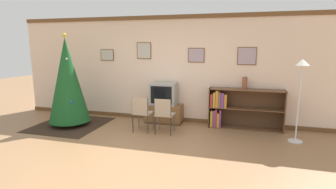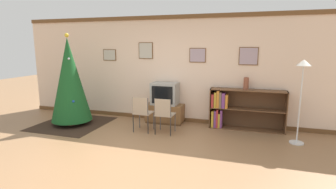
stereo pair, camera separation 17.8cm
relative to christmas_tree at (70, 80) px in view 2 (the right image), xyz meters
The scene contains 11 objects.
ground_plane 2.96m from the christmas_tree, 32.46° to the right, with size 24.00×24.00×0.00m, color #936B47.
wall_back 2.57m from the christmas_tree, 25.52° to the left, with size 8.65×0.11×2.70m.
area_rug 1.12m from the christmas_tree, 134.25° to the right, with size 1.63×1.72×0.01m.
christmas_tree is the anchor object (origin of this frame).
tv_console 2.50m from the christmas_tree, 20.40° to the left, with size 0.95×0.44×0.48m.
television 2.37m from the christmas_tree, 20.34° to the left, with size 0.66×0.43×0.56m.
folding_chair_left 2.03m from the christmas_tree, ahead, with size 0.40×0.40×0.82m.
folding_chair_right 2.54m from the christmas_tree, ahead, with size 0.40×0.40×0.82m.
bookshelf 4.06m from the christmas_tree, 12.57° to the left, with size 1.71×0.36×0.95m.
vase 4.24m from the christmas_tree, 12.19° to the left, with size 0.12×0.12×0.28m.
standing_lamp 5.21m from the christmas_tree, ahead, with size 0.28×0.28×1.69m.
Camera 2 is at (1.91, -3.90, 1.95)m, focal length 28.00 mm.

